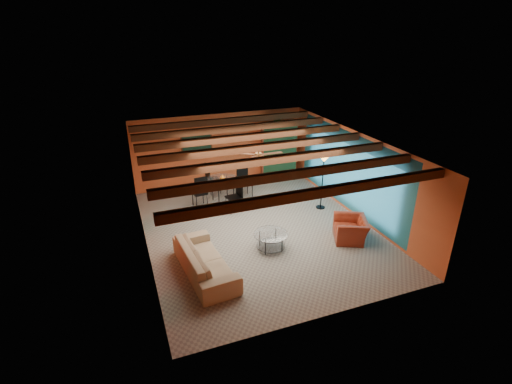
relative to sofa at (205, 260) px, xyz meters
name	(u,v)px	position (x,y,z in m)	size (l,w,h in m)	color
room	(257,154)	(2.02, 1.69, 2.00)	(6.52, 8.01, 2.71)	gray
sofa	(205,260)	(0.00, 0.00, 0.00)	(2.47, 0.97, 0.72)	#9E8366
armchair	(350,229)	(4.28, 0.11, -0.03)	(1.01, 0.88, 0.65)	maroon
coffee_table	(271,241)	(1.95, 0.44, -0.12)	(0.95, 0.95, 0.48)	silver
dining_table	(223,186)	(1.59, 3.86, 0.22)	(2.22, 2.22, 1.16)	white
armoire	(277,152)	(4.22, 5.28, 0.72)	(1.23, 0.61, 2.16)	maroon
floor_lamp	(322,182)	(4.52, 2.22, 0.57)	(0.38, 0.38, 1.87)	black
ceiling_fan	(259,155)	(2.02, 1.58, 2.00)	(1.50, 1.50, 0.44)	#472614
painting	(197,144)	(1.12, 5.54, 1.29)	(1.05, 0.03, 0.65)	black
potted_plant	(278,119)	(4.22, 5.28, 2.04)	(0.43, 0.37, 0.48)	#26661E
vase	(222,168)	(1.59, 3.86, 0.88)	(0.17, 0.17, 0.17)	orange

